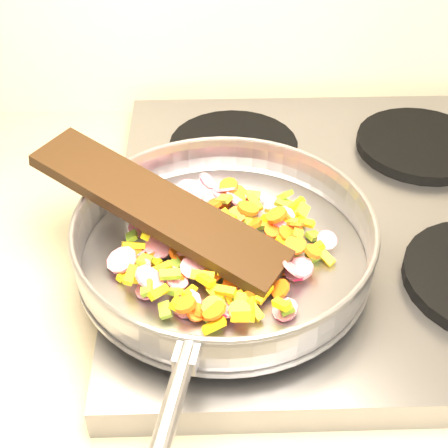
{
  "coord_description": "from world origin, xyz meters",
  "views": [
    {
      "loc": [
        -0.88,
        1.03,
        1.46
      ],
      "look_at": [
        -0.86,
        1.56,
        1.01
      ],
      "focal_mm": 50.0,
      "sensor_mm": 36.0,
      "label": 1
    }
  ],
  "objects": [
    {
      "name": "cooktop",
      "position": [
        -0.7,
        1.67,
        0.92
      ],
      "size": [
        0.6,
        0.6,
        0.04
      ],
      "primitive_type": "cube",
      "color": "#939399",
      "rests_on": "counter_top"
    },
    {
      "name": "grate_fl",
      "position": [
        -0.84,
        1.52,
        0.95
      ],
      "size": [
        0.19,
        0.19,
        0.02
      ],
      "primitive_type": "cylinder",
      "color": "black",
      "rests_on": "cooktop"
    },
    {
      "name": "grate_bl",
      "position": [
        -0.84,
        1.81,
        0.95
      ],
      "size": [
        0.19,
        0.19,
        0.02
      ],
      "primitive_type": "cylinder",
      "color": "black",
      "rests_on": "cooktop"
    },
    {
      "name": "grate_br",
      "position": [
        -0.56,
        1.81,
        0.95
      ],
      "size": [
        0.19,
        0.19,
        0.02
      ],
      "primitive_type": "cylinder",
      "color": "black",
      "rests_on": "cooktop"
    },
    {
      "name": "saute_pan",
      "position": [
        -0.86,
        1.56,
        0.99
      ],
      "size": [
        0.39,
        0.55,
        0.06
      ],
      "rotation": [
        0.0,
        0.0,
        -0.22
      ],
      "color": "#9E9EA5",
      "rests_on": "grate_fl"
    },
    {
      "name": "vegetable_heap",
      "position": [
        -0.86,
        1.56,
        0.98
      ],
      "size": [
        0.28,
        0.26,
        0.05
      ],
      "color": "#CC1343",
      "rests_on": "saute_pan"
    },
    {
      "name": "wooden_spatula",
      "position": [
        -0.94,
        1.59,
        1.01
      ],
      "size": [
        0.31,
        0.23,
        0.08
      ],
      "primitive_type": "cube",
      "rotation": [
        0.0,
        -0.19,
        2.58
      ],
      "color": "black",
      "rests_on": "saute_pan"
    }
  ]
}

